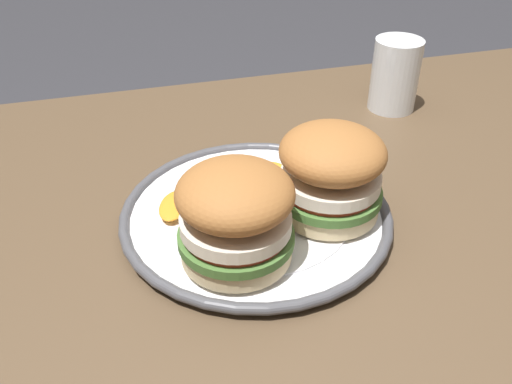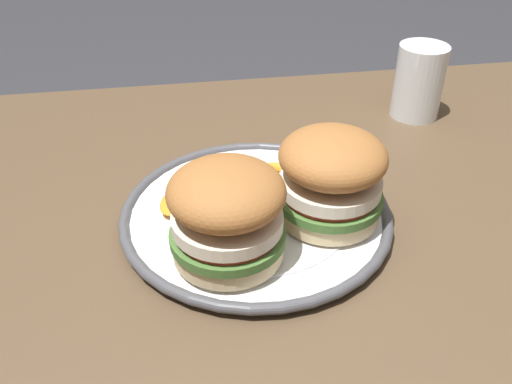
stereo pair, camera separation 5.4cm
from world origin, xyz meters
TOP-DOWN VIEW (x-y plane):
  - dining_table at (0.00, 0.00)m, footprint 1.22×0.87m
  - dinner_plate at (-0.05, 0.04)m, footprint 0.30×0.30m
  - sandwich_half_left at (0.03, 0.02)m, footprint 0.15×0.15m
  - sandwich_half_right at (-0.09, -0.03)m, footprint 0.15×0.15m
  - orange_peel_curled at (-0.02, 0.09)m, footprint 0.07×0.07m
  - orange_peel_strip_long at (-0.13, 0.06)m, footprint 0.05×0.07m
  - drinking_glass at (0.23, 0.26)m, footprint 0.07×0.07m

SIDE VIEW (x-z plane):
  - dining_table at x=0.00m, z-range 0.25..0.95m
  - dinner_plate at x=-0.05m, z-range 0.70..0.72m
  - orange_peel_strip_long at x=-0.13m, z-range 0.72..0.73m
  - orange_peel_curled at x=-0.02m, z-range 0.72..0.73m
  - drinking_glass at x=0.23m, z-range 0.69..0.80m
  - sandwich_half_left at x=0.03m, z-range 0.72..0.82m
  - sandwich_half_right at x=-0.09m, z-range 0.72..0.82m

